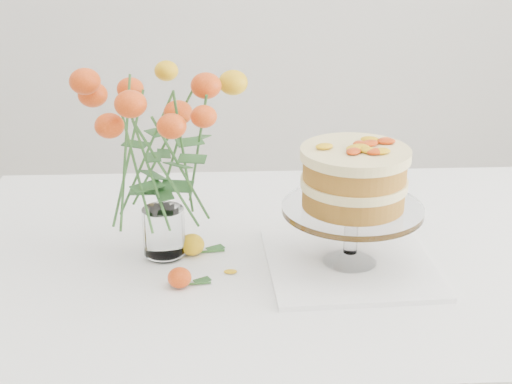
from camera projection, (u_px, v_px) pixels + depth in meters
table at (287, 283)px, 1.51m from camera, size 1.43×0.93×0.76m
napkin at (349, 263)px, 1.41m from camera, size 0.33×0.33×0.01m
cake_stand at (354, 184)px, 1.34m from camera, size 0.27×0.27×0.24m
rose_vase at (159, 141)px, 1.35m from camera, size 0.33×0.33×0.42m
loose_rose_near at (192, 245)px, 1.45m from camera, size 0.09×0.05×0.04m
loose_rose_far at (180, 278)px, 1.32m from camera, size 0.08×0.04×0.04m
stray_petal_a at (230, 272)px, 1.38m from camera, size 0.03×0.02×0.00m
stray_petal_b at (283, 281)px, 1.35m from camera, size 0.03×0.02×0.00m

